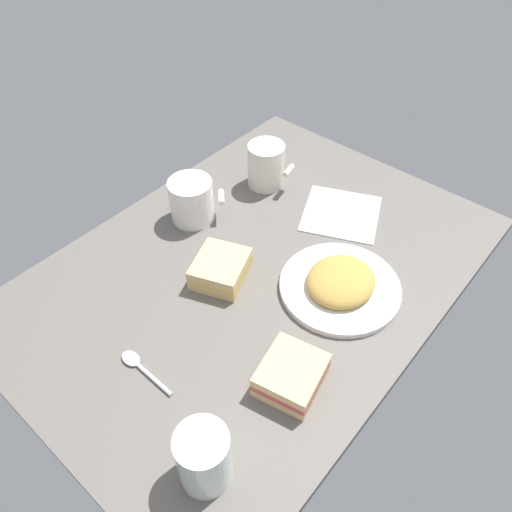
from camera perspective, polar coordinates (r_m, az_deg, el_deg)
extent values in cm
cube|color=#5B5651|center=(93.70, 0.00, -1.71)|extent=(90.00, 64.00, 2.00)
cylinder|color=white|center=(90.12, 9.63, -3.57)|extent=(21.72, 21.72, 1.20)
ellipsoid|color=#B28C3F|center=(88.89, 9.76, -2.87)|extent=(13.09, 11.78, 4.23)
cylinder|color=silver|center=(109.25, 1.17, 10.43)|extent=(7.99, 7.99, 9.79)
cylinder|color=tan|center=(106.77, 1.20, 12.35)|extent=(7.03, 7.03, 0.40)
cylinder|color=silver|center=(107.04, 3.78, 9.81)|extent=(3.76, 1.92, 1.20)
cylinder|color=white|center=(101.07, -7.44, 6.37)|extent=(8.85, 8.85, 9.05)
cylinder|color=brown|center=(98.59, -7.66, 8.18)|extent=(7.79, 7.79, 0.40)
cylinder|color=white|center=(100.59, -4.03, 6.80)|extent=(3.64, 3.69, 1.20)
cube|color=#DBB77A|center=(77.96, 4.03, -14.04)|extent=(11.41, 10.65, 1.60)
cube|color=#C14C4C|center=(76.75, 4.08, -13.52)|extent=(11.41, 10.65, 1.20)
cube|color=#DBB77A|center=(75.55, 4.14, -12.97)|extent=(11.41, 10.65, 1.60)
cube|color=#DBB77A|center=(90.92, -4.05, -2.09)|extent=(12.44, 11.88, 1.60)
cube|color=#D8B259|center=(89.89, -4.10, -1.50)|extent=(12.44, 11.88, 1.20)
cube|color=#DBB77A|center=(88.87, -4.14, -0.88)|extent=(12.44, 11.88, 1.60)
cylinder|color=silver|center=(68.31, -6.03, -22.12)|extent=(7.14, 7.14, 10.02)
cylinder|color=white|center=(70.08, -5.91, -22.71)|extent=(6.43, 6.43, 6.20)
ellipsoid|color=silver|center=(82.66, -14.23, -11.37)|extent=(2.44, 3.63, 0.80)
cylinder|color=silver|center=(79.85, -11.64, -13.79)|extent=(0.78, 7.80, 0.70)
cube|color=white|center=(105.32, 9.77, 4.83)|extent=(20.11, 20.11, 0.30)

